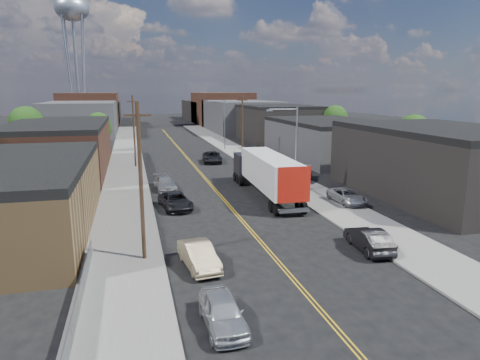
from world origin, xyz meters
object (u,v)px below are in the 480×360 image
water_tower (72,13)px  car_left_c (175,201)px  car_right_oncoming (369,239)px  car_ahead_truck (212,157)px  car_right_lot_b (302,174)px  car_left_a (223,312)px  car_right_lot_c (289,169)px  car_right_lot_a (347,196)px  semi_truck (265,171)px  car_left_b (199,256)px  car_left_d (165,183)px

water_tower → car_left_c: 94.69m
car_right_oncoming → car_ahead_truck: (-3.53, 38.39, 0.02)m
car_right_lot_b → car_left_a: bearing=-91.3°
water_tower → car_right_lot_c: water_tower is taller
car_left_c → car_right_lot_a: 16.20m
semi_truck → car_right_oncoming: size_ratio=3.53×
water_tower → car_left_a: (17.00, -108.96, -29.90)m
car_right_oncoming → car_left_b: bearing=5.2°
car_left_a → car_left_d: 28.77m
water_tower → car_right_oncoming: bearing=-74.3°
car_left_d → car_right_oncoming: car_right_oncoming is taller
car_left_a → car_ahead_truck: bearing=79.0°
car_left_a → car_ahead_truck: 46.06m
car_left_c → car_left_b: bearing=-97.6°
semi_truck → car_left_c: bearing=-160.2°
car_left_c → car_right_lot_b: (15.90, 8.28, 0.20)m
semi_truck → water_tower: bearing=109.5°
car_left_b → car_right_lot_b: car_right_lot_b is taller
car_right_oncoming → car_left_d: bearing=-56.2°
water_tower → car_right_lot_b: water_tower is taller
semi_truck → car_left_a: size_ratio=3.87×
water_tower → car_left_b: size_ratio=7.95×
water_tower → car_left_c: size_ratio=7.05×
car_right_lot_c → semi_truck: bearing=-151.6°
semi_truck → car_ahead_truck: (-1.43, 21.60, -1.70)m
car_left_a → car_left_d: car_left_a is taller
car_left_c → car_left_d: car_left_c is taller
car_right_lot_a → car_right_lot_c: bearing=89.7°
car_right_oncoming → car_right_lot_c: size_ratio=1.22×
car_ahead_truck → car_left_b: bearing=-95.3°
car_right_lot_a → car_right_lot_b: (-0.10, 10.82, 0.10)m
car_ahead_truck → car_right_lot_c: bearing=-51.7°
car_left_b → car_right_lot_b: size_ratio=0.87×
water_tower → car_left_b: (17.00, -102.00, -29.88)m
car_left_a → car_left_b: bearing=89.1°
car_left_b → car_left_d: (-0.32, 21.81, -0.04)m
water_tower → car_ahead_truck: bearing=-68.5°
car_right_lot_a → car_right_lot_c: car_right_lot_a is taller
car_left_d → car_right_lot_b: bearing=-4.5°
car_right_oncoming → car_right_lot_b: 22.47m
car_left_a → car_left_d: bearing=89.7°
water_tower → car_right_lot_c: 87.96m
car_right_lot_a → car_right_lot_b: bearing=89.1°
car_left_d → car_right_oncoming: (11.92, -21.81, 0.07)m
car_right_lot_a → car_right_lot_b: size_ratio=0.91×
car_left_c → car_right_lot_b: bearing=19.9°
car_right_lot_c → car_right_lot_b: bearing=-115.0°
car_left_d → water_tower: bearing=96.3°
car_left_b → car_right_lot_a: car_left_b is taller
car_left_a → car_right_lot_a: car_right_lot_a is taller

